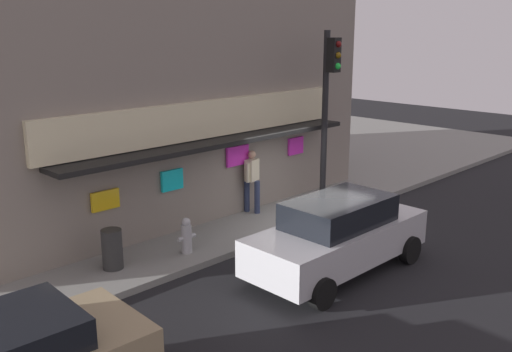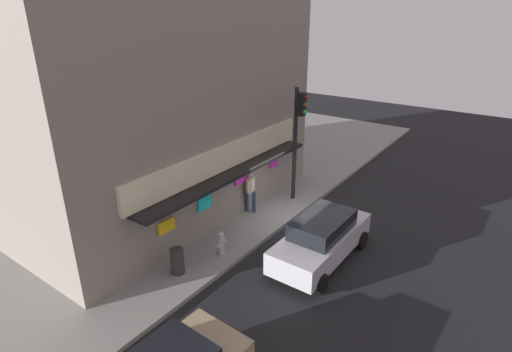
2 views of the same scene
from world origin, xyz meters
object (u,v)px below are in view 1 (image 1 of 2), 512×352
at_px(fire_hydrant, 187,236).
at_px(parked_car_silver, 338,235).
at_px(potted_plant_by_doorway, 193,192).
at_px(pedestrian, 252,178).
at_px(potted_plant_by_window, 107,219).
at_px(traffic_light, 328,95).
at_px(trash_can, 112,249).

bearing_deg(fire_hydrant, parked_car_silver, -56.70).
distance_m(fire_hydrant, potted_plant_by_doorway, 2.71).
relative_size(fire_hydrant, potted_plant_by_doorway, 0.73).
height_order(pedestrian, potted_plant_by_window, pedestrian).
relative_size(traffic_light, pedestrian, 2.80).
height_order(traffic_light, trash_can, traffic_light).
bearing_deg(fire_hydrant, trash_can, 165.63).
distance_m(trash_can, potted_plant_by_doorway, 3.84).
distance_m(pedestrian, potted_plant_by_window, 4.22).
height_order(traffic_light, pedestrian, traffic_light).
xyz_separation_m(trash_can, potted_plant_by_window, (0.76, 1.48, 0.14)).
bearing_deg(fire_hydrant, traffic_light, 1.63).
bearing_deg(trash_can, potted_plant_by_doorway, 24.13).
xyz_separation_m(traffic_light, potted_plant_by_window, (-6.27, 1.76, -2.64)).
bearing_deg(parked_car_silver, pedestrian, 72.31).
bearing_deg(potted_plant_by_window, traffic_light, -15.71).
xyz_separation_m(potted_plant_by_window, parked_car_silver, (2.84, -4.82, 0.12)).
relative_size(fire_hydrant, trash_can, 0.96).
relative_size(trash_can, pedestrian, 0.49).
distance_m(traffic_light, potted_plant_by_window, 7.03).
height_order(fire_hydrant, trash_can, trash_can).
bearing_deg(traffic_light, pedestrian, 156.96).
distance_m(traffic_light, parked_car_silver, 5.24).
bearing_deg(trash_can, traffic_light, -2.29).
xyz_separation_m(pedestrian, parked_car_silver, (-1.27, -3.98, -0.29)).
distance_m(fire_hydrant, pedestrian, 3.41).
distance_m(fire_hydrant, potted_plant_by_window, 2.14).
height_order(fire_hydrant, potted_plant_by_doorway, potted_plant_by_doorway).
bearing_deg(potted_plant_by_window, pedestrian, -11.61).
bearing_deg(traffic_light, fire_hydrant, -178.37).
xyz_separation_m(trash_can, potted_plant_by_doorway, (3.50, 1.57, 0.23)).
height_order(traffic_light, potted_plant_by_doorway, traffic_light).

